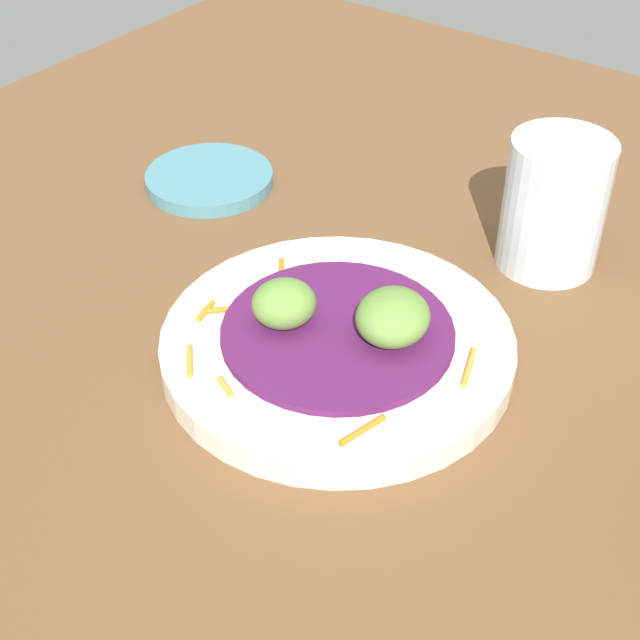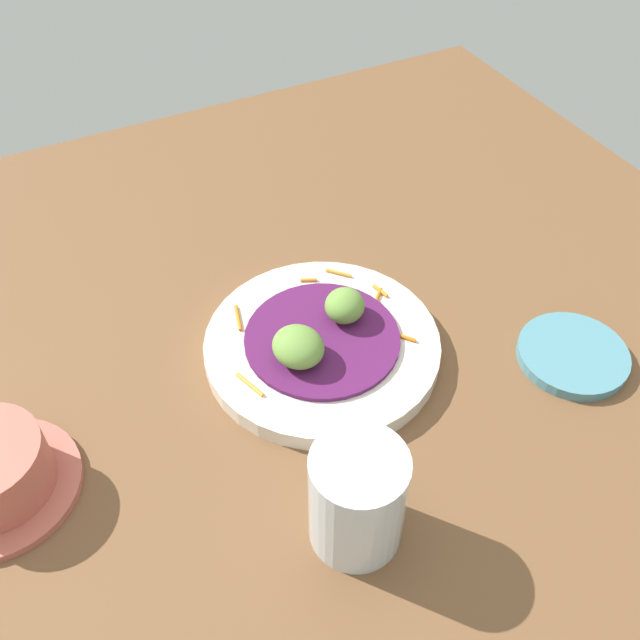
# 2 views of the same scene
# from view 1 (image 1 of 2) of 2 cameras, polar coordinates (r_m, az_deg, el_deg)

# --- Properties ---
(table_surface) EXTENTS (1.10, 1.10, 0.02)m
(table_surface) POSITION_cam_1_polar(r_m,az_deg,el_deg) (0.66, 2.95, -2.30)
(table_surface) COLOR brown
(table_surface) RESTS_ON ground
(main_plate) EXTENTS (0.24, 0.24, 0.02)m
(main_plate) POSITION_cam_1_polar(r_m,az_deg,el_deg) (0.64, 1.07, -1.61)
(main_plate) COLOR silver
(main_plate) RESTS_ON table_surface
(cabbage_bed) EXTENTS (0.16, 0.16, 0.01)m
(cabbage_bed) POSITION_cam_1_polar(r_m,az_deg,el_deg) (0.63, 1.09, -0.75)
(cabbage_bed) COLOR #51194C
(cabbage_bed) RESTS_ON main_plate
(carrot_garnish) EXTENTS (0.14, 0.19, 0.00)m
(carrot_garnish) POSITION_cam_1_polar(r_m,az_deg,el_deg) (0.61, -1.73, -1.94)
(carrot_garnish) COLOR orange
(carrot_garnish) RESTS_ON main_plate
(guac_scoop_left) EXTENTS (0.06, 0.06, 0.03)m
(guac_scoop_left) POSITION_cam_1_polar(r_m,az_deg,el_deg) (0.61, 4.50, 0.19)
(guac_scoop_left) COLOR olive
(guac_scoop_left) RESTS_ON cabbage_bed
(guac_scoop_center) EXTENTS (0.06, 0.06, 0.03)m
(guac_scoop_center) POSITION_cam_1_polar(r_m,az_deg,el_deg) (0.62, -2.22, 1.02)
(guac_scoop_center) COLOR olive
(guac_scoop_center) RESTS_ON cabbage_bed
(side_plate_small) EXTENTS (0.11, 0.11, 0.01)m
(side_plate_small) POSITION_cam_1_polar(r_m,az_deg,el_deg) (0.84, -6.81, 8.60)
(side_plate_small) COLOR teal
(side_plate_small) RESTS_ON table_surface
(water_glass) EXTENTS (0.08, 0.08, 0.10)m
(water_glass) POSITION_cam_1_polar(r_m,az_deg,el_deg) (0.73, 14.19, 6.91)
(water_glass) COLOR silver
(water_glass) RESTS_ON table_surface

